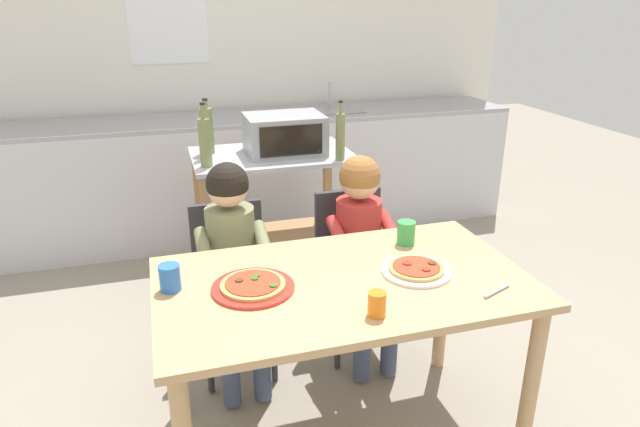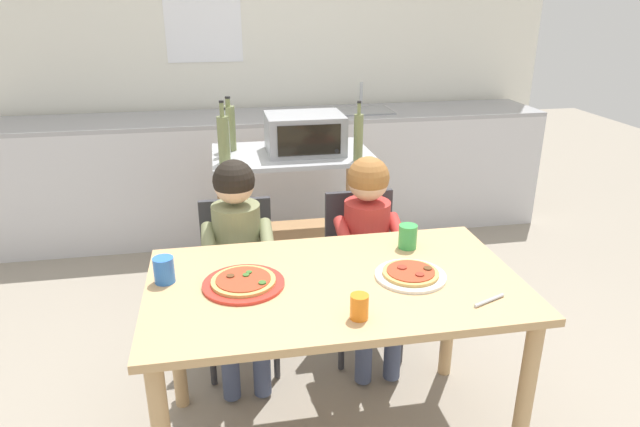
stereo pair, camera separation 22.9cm
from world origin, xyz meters
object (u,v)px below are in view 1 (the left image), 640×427
Objects in this scene: bottle_clear_vinegar at (205,142)px; dining_table at (343,304)px; kitchen_island_cart at (273,199)px; drinking_cup_blue at (170,278)px; dining_chair_right at (353,259)px; bottle_dark_olive_oil at (204,140)px; serving_spoon at (497,291)px; dining_chair_left at (232,276)px; pizza_plate_white at (416,270)px; child_in_red_shirt at (363,235)px; drinking_cup_orange at (377,304)px; bottle_brown_beer at (340,136)px; pizza_plate_red_rimmed at (253,286)px; drinking_cup_green at (406,233)px; bottle_tall_green_wine at (207,130)px; toaster_oven at (285,134)px; child_in_olive_shirt at (233,251)px.

dining_table is (0.36, -1.25, -0.35)m from bottle_clear_vinegar.
drinking_cup_blue is at bearing -116.52° from kitchen_island_cart.
drinking_cup_blue is at bearing -148.31° from dining_chair_right.
serving_spoon is (0.84, -1.66, -0.21)m from bottle_dark_olive_oil.
bottle_dark_olive_oil is at bearing 179.35° from kitchen_island_cart.
dining_chair_left is 3.06× the size of pizza_plate_white.
drinking_cup_orange is (-0.26, -0.81, 0.12)m from child_in_red_shirt.
bottle_dark_olive_oil is 0.77m from bottle_brown_beer.
pizza_plate_red_rimmed reaches higher than serving_spoon.
drinking_cup_blue is (-0.99, -1.06, -0.20)m from bottle_brown_beer.
pizza_plate_red_rimmed is at bearing -163.47° from drinking_cup_green.
bottle_brown_beer is (0.34, -0.24, 0.42)m from kitchen_island_cart.
drinking_cup_green is at bearing 16.53° from pizza_plate_red_rimmed.
serving_spoon is (0.82, -0.90, 0.27)m from dining_chair_left.
kitchen_island_cart reaches higher than pizza_plate_red_rimmed.
dining_table is 4.61× the size of pizza_plate_red_rimmed.
bottle_brown_beer is 0.41× the size of dining_chair_right.
bottle_dark_olive_oil is at bearing -104.18° from bottle_tall_green_wine.
bottle_tall_green_wine is 3.22× the size of drinking_cup_green.
child_in_red_shirt is at bearing 39.91° from pizza_plate_red_rimmed.
kitchen_island_cart is 2.08× the size of toaster_oven.
bottle_clear_vinegar is (-0.40, -0.16, 0.43)m from kitchen_island_cart.
drinking_cup_orange is (-0.33, -0.49, -0.01)m from drinking_cup_green.
drinking_cup_green is at bearing -74.82° from kitchen_island_cart.
drinking_cup_green is (0.68, -1.30, -0.20)m from bottle_tall_green_wine.
drinking_cup_orange is at bearing -177.87° from serving_spoon.
toaster_oven is 0.93m from child_in_red_shirt.
drinking_cup_blue is (-0.28, 0.08, 0.04)m from pizza_plate_red_rimmed.
toaster_oven is at bearing 17.65° from bottle_clear_vinegar.
serving_spoon is (0.13, -0.48, -0.04)m from drinking_cup_green.
kitchen_island_cart is 0.57m from bottle_tall_green_wine.
bottle_brown_beer reaches higher than toaster_oven.
toaster_oven is at bearing 101.17° from child_in_red_shirt.
toaster_oven is at bearing 85.39° from dining_table.
bottle_brown_beer is at bearing 58.11° from pizza_plate_red_rimmed.
dining_chair_right is 0.97m from serving_spoon.
child_in_red_shirt is 0.85m from drinking_cup_orange.
child_in_red_shirt is at bearing 25.85° from drinking_cup_blue.
bottle_clear_vinegar reaches higher than dining_table.
serving_spoon is (0.49, -0.25, 0.11)m from dining_table.
bottle_tall_green_wine reaches higher than dining_chair_right.
pizza_plate_red_rimmed is 3.52× the size of drinking_cup_orange.
child_in_olive_shirt is (-0.71, -0.63, -0.33)m from bottle_brown_beer.
child_in_olive_shirt reaches higher than kitchen_island_cart.
dining_chair_left is 9.58× the size of drinking_cup_orange.
bottle_clear_vinegar is 1.08× the size of bottle_tall_green_wine.
bottle_brown_beer is 0.24× the size of dining_table.
child_in_olive_shirt reaches higher than drinking_cup_green.
pizza_plate_red_rimmed is at bearing -89.36° from bottle_dark_olive_oil.
toaster_oven is at bearing 86.96° from drinking_cup_orange.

